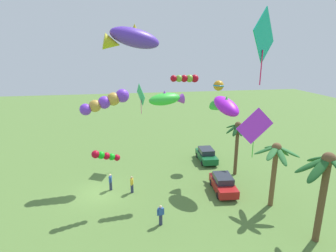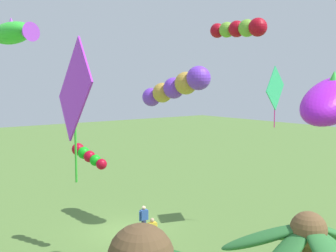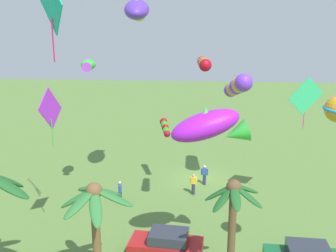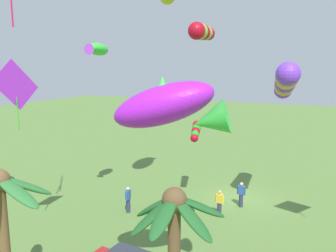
{
  "view_description": "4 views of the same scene",
  "coord_description": "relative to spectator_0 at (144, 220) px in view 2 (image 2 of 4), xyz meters",
  "views": [
    {
      "loc": [
        22.8,
        2.22,
        12.4
      ],
      "look_at": [
        1.52,
        5.97,
        6.41
      ],
      "focal_mm": 29.12,
      "sensor_mm": 36.0,
      "label": 1
    },
    {
      "loc": [
        11.81,
        18.91,
        8.06
      ],
      "look_at": [
        1.92,
        6.09,
        6.4
      ],
      "focal_mm": 44.94,
      "sensor_mm": 36.0,
      "label": 2
    },
    {
      "loc": [
        -0.18,
        29.13,
        11.97
      ],
      "look_at": [
        1.97,
        6.34,
        6.1
      ],
      "focal_mm": 40.71,
      "sensor_mm": 36.0,
      "label": 3
    },
    {
      "loc": [
        -5.17,
        21.4,
        8.79
      ],
      "look_at": [
        1.41,
        7.73,
        6.1
      ],
      "focal_mm": 36.92,
      "sensor_mm": 36.0,
      "label": 4
    }
  ],
  "objects": [
    {
      "name": "kite_diamond_6",
      "position": [
        -6.28,
        3.46,
        6.94
      ],
      "size": [
        2.32,
        0.7,
        3.35
      ],
      "color": "#2DB369"
    },
    {
      "name": "ground_plane",
      "position": [
        0.42,
        -0.96,
        -0.81
      ],
      "size": [
        120.0,
        120.0,
        0.0
      ],
      "primitive_type": "plane",
      "color": "#567A38"
    },
    {
      "name": "spectator_0",
      "position": [
        0.0,
        0.0,
        0.0
      ],
      "size": [
        0.55,
        0.27,
        1.59
      ],
      "color": "#2D3351",
      "rests_on": "ground"
    },
    {
      "name": "kite_tube_0",
      "position": [
        3.13,
        -0.12,
        3.79
      ],
      "size": [
        0.99,
        2.13,
        1.11
      ],
      "color": "#B60921"
    },
    {
      "name": "kite_diamond_3",
      "position": [
        8.2,
        9.35,
        7.05
      ],
      "size": [
        0.34,
        2.3,
        3.23
      ],
      "color": "#B22CE6"
    },
    {
      "name": "kite_tube_5",
      "position": [
        0.26,
        6.84,
        9.29
      ],
      "size": [
        0.82,
        2.52,
        0.68
      ],
      "color": "#B30B1B"
    },
    {
      "name": "kite_tube_9",
      "position": [
        -2.25,
        -0.02,
        7.05
      ],
      "size": [
        1.81,
        4.53,
        2.24
      ],
      "color": "#7536DA"
    },
    {
      "name": "kite_fish_4",
      "position": [
        7.73,
        3.91,
        8.87
      ],
      "size": [
        1.35,
        2.28,
        0.93
      ],
      "color": "green"
    },
    {
      "name": "kite_fish_8",
      "position": [
        -0.1,
        10.67,
        6.68
      ],
      "size": [
        4.2,
        2.42,
        2.19
      ],
      "color": "#AF1CDF"
    },
    {
      "name": "spectator_2",
      "position": [
        0.81,
        1.91,
        0.0
      ],
      "size": [
        0.54,
        0.29,
        1.59
      ],
      "color": "#2D3351",
      "rests_on": "ground"
    }
  ]
}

